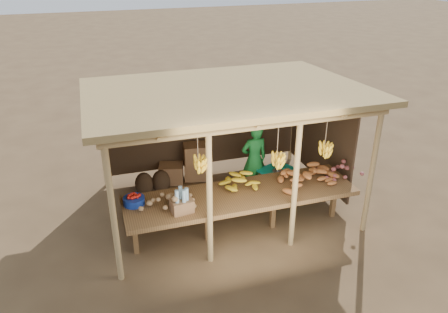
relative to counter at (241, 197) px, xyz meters
name	(u,v)px	position (x,y,z in m)	size (l,w,h in m)	color
ground	(224,205)	(0.00, 0.95, -0.74)	(60.00, 60.00, 0.00)	brown
stall_structure	(225,112)	(0.02, 0.93, 1.18)	(4.70, 3.50, 2.43)	tan
counter	(241,197)	(0.00, 0.00, 0.00)	(3.90, 1.05, 0.80)	brown
potato_heap	(166,199)	(-1.27, -0.08, 0.24)	(0.91, 0.55, 0.36)	#97744E
sweet_potato_heap	(309,173)	(1.26, 0.02, 0.24)	(1.04, 0.63, 0.36)	#B2642D
onion_heap	(339,166)	(1.90, 0.11, 0.24)	(0.85, 0.51, 0.36)	#A24E4F
banana_pile	(241,178)	(0.07, 0.22, 0.24)	(0.68, 0.41, 0.35)	gold
tomato_basin	(134,200)	(-1.74, 0.20, 0.13)	(0.34, 0.34, 0.18)	navy
bottle_box	(182,203)	(-1.06, -0.24, 0.22)	(0.36, 0.30, 0.42)	brown
vendor	(254,159)	(0.72, 1.26, 0.00)	(0.54, 0.35, 1.48)	#1B7C30
tarp_crate	(277,181)	(1.12, 1.00, -0.43)	(0.79, 0.75, 0.76)	brown
carton_stack	(188,166)	(-0.42, 2.15, -0.39)	(1.10, 0.48, 0.79)	brown
burlap_sacks	(153,181)	(-1.21, 1.92, -0.52)	(0.72, 0.38, 0.51)	#422E1E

